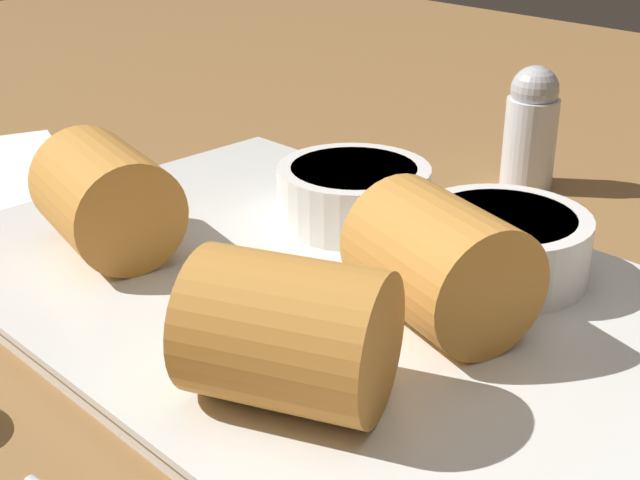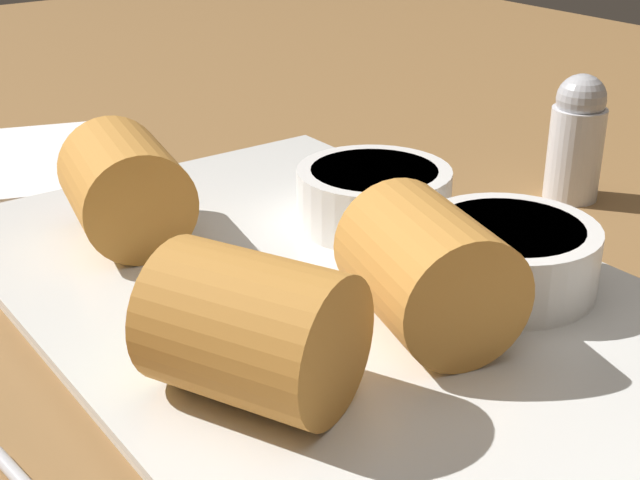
# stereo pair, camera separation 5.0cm
# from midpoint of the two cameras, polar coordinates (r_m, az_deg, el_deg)

# --- Properties ---
(table_surface) EXTENTS (1.80, 1.40, 0.02)m
(table_surface) POSITION_cam_midpoint_polar(r_m,az_deg,el_deg) (0.37, -3.45, -9.08)
(table_surface) COLOR olive
(table_surface) RESTS_ON ground
(serving_plate) EXTENTS (0.35, 0.23, 0.01)m
(serving_plate) POSITION_cam_midpoint_polar(r_m,az_deg,el_deg) (0.39, -3.67, -3.90)
(serving_plate) COLOR silver
(serving_plate) RESTS_ON table_surface
(roll_front_left) EXTENTS (0.08, 0.07, 0.05)m
(roll_front_left) POSITION_cam_midpoint_polar(r_m,az_deg,el_deg) (0.35, 3.24, -1.34)
(roll_front_left) COLOR #C68438
(roll_front_left) RESTS_ON serving_plate
(roll_front_right) EXTENTS (0.08, 0.08, 0.05)m
(roll_front_right) POSITION_cam_midpoint_polar(r_m,az_deg,el_deg) (0.30, -7.56, -5.94)
(roll_front_right) COLOR #C68438
(roll_front_right) RESTS_ON serving_plate
(roll_back_left) EXTENTS (0.08, 0.06, 0.05)m
(roll_back_left) POSITION_cam_midpoint_polar(r_m,az_deg,el_deg) (0.43, -17.03, 2.66)
(roll_back_left) COLOR #C68438
(roll_back_left) RESTS_ON serving_plate
(dipping_bowl_near) EXTENTS (0.08, 0.08, 0.03)m
(dipping_bowl_near) POSITION_cam_midpoint_polar(r_m,az_deg,el_deg) (0.44, -1.06, 3.02)
(dipping_bowl_near) COLOR white
(dipping_bowl_near) RESTS_ON serving_plate
(dipping_bowl_far) EXTENTS (0.08, 0.08, 0.03)m
(dipping_bowl_far) POSITION_cam_midpoint_polar(r_m,az_deg,el_deg) (0.39, 8.00, -0.28)
(dipping_bowl_far) COLOR white
(dipping_bowl_far) RESTS_ON serving_plate
(salt_shaker) EXTENTS (0.03, 0.03, 0.07)m
(salt_shaker) POSITION_cam_midpoint_polar(r_m,az_deg,el_deg) (0.54, 10.78, 7.03)
(salt_shaker) COLOR silver
(salt_shaker) RESTS_ON table_surface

